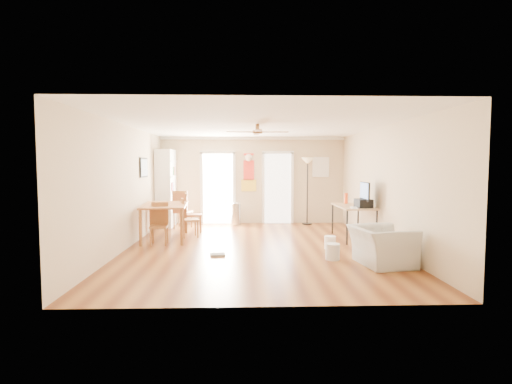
{
  "coord_description": "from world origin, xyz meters",
  "views": [
    {
      "loc": [
        -0.29,
        -8.24,
        1.77
      ],
      "look_at": [
        0.0,
        0.6,
        1.15
      ],
      "focal_mm": 27.36,
      "sensor_mm": 36.0,
      "label": 1
    }
  ],
  "objects_px": {
    "bookshelf": "(166,188)",
    "trash_can": "(236,214)",
    "armchair": "(382,246)",
    "computer_desk": "(353,222)",
    "wastebasket_a": "(330,243)",
    "torchiere_lamp": "(307,191)",
    "printer": "(363,203)",
    "dining_chair_far": "(183,210)",
    "dining_chair_right_a": "(194,213)",
    "dining_table": "(165,222)",
    "dining_chair_near": "(159,224)",
    "dining_chair_right_b": "(190,218)",
    "wastebasket_b": "(333,252)"
  },
  "relations": [
    {
      "from": "dining_chair_right_a",
      "to": "printer",
      "type": "bearing_deg",
      "value": -117.72
    },
    {
      "from": "bookshelf",
      "to": "trash_can",
      "type": "bearing_deg",
      "value": -9.75
    },
    {
      "from": "dining_chair_right_a",
      "to": "wastebasket_b",
      "type": "distance_m",
      "value": 4.32
    },
    {
      "from": "computer_desk",
      "to": "wastebasket_a",
      "type": "distance_m",
      "value": 1.39
    },
    {
      "from": "dining_chair_near",
      "to": "dining_chair_far",
      "type": "distance_m",
      "value": 2.26
    },
    {
      "from": "bookshelf",
      "to": "computer_desk",
      "type": "height_order",
      "value": "bookshelf"
    },
    {
      "from": "torchiere_lamp",
      "to": "armchair",
      "type": "height_order",
      "value": "torchiere_lamp"
    },
    {
      "from": "dining_chair_right_b",
      "to": "dining_table",
      "type": "bearing_deg",
      "value": 97.69
    },
    {
      "from": "printer",
      "to": "dining_chair_far",
      "type": "bearing_deg",
      "value": 149.63
    },
    {
      "from": "bookshelf",
      "to": "torchiere_lamp",
      "type": "distance_m",
      "value": 4.12
    },
    {
      "from": "wastebasket_b",
      "to": "trash_can",
      "type": "bearing_deg",
      "value": 113.78
    },
    {
      "from": "trash_can",
      "to": "wastebasket_b",
      "type": "relative_size",
      "value": 2.14
    },
    {
      "from": "dining_chair_right_a",
      "to": "wastebasket_b",
      "type": "relative_size",
      "value": 3.38
    },
    {
      "from": "dining_table",
      "to": "torchiere_lamp",
      "type": "xyz_separation_m",
      "value": [
        3.76,
        2.19,
        0.57
      ]
    },
    {
      "from": "dining_table",
      "to": "wastebasket_b",
      "type": "distance_m",
      "value": 4.13
    },
    {
      "from": "dining_chair_near",
      "to": "dining_chair_far",
      "type": "bearing_deg",
      "value": 81.63
    },
    {
      "from": "dining_chair_right_a",
      "to": "torchiere_lamp",
      "type": "distance_m",
      "value": 3.46
    },
    {
      "from": "dining_chair_right_b",
      "to": "dining_chair_near",
      "type": "distance_m",
      "value": 1.05
    },
    {
      "from": "computer_desk",
      "to": "printer",
      "type": "height_order",
      "value": "printer"
    },
    {
      "from": "printer",
      "to": "wastebasket_a",
      "type": "relative_size",
      "value": 1.38
    },
    {
      "from": "bookshelf",
      "to": "torchiere_lamp",
      "type": "height_order",
      "value": "bookshelf"
    },
    {
      "from": "armchair",
      "to": "printer",
      "type": "bearing_deg",
      "value": -16.83
    },
    {
      "from": "dining_chair_right_a",
      "to": "printer",
      "type": "relative_size",
      "value": 2.7
    },
    {
      "from": "dining_chair_right_b",
      "to": "trash_can",
      "type": "xyz_separation_m",
      "value": [
        1.09,
        1.89,
        -0.15
      ]
    },
    {
      "from": "dining_table",
      "to": "armchair",
      "type": "relative_size",
      "value": 1.61
    },
    {
      "from": "wastebasket_a",
      "to": "armchair",
      "type": "distance_m",
      "value": 1.48
    },
    {
      "from": "wastebasket_a",
      "to": "wastebasket_b",
      "type": "distance_m",
      "value": 0.94
    },
    {
      "from": "bookshelf",
      "to": "armchair",
      "type": "xyz_separation_m",
      "value": [
        4.66,
        -4.54,
        -0.76
      ]
    },
    {
      "from": "bookshelf",
      "to": "wastebasket_a",
      "type": "bearing_deg",
      "value": -52.58
    },
    {
      "from": "wastebasket_a",
      "to": "dining_chair_near",
      "type": "bearing_deg",
      "value": 171.11
    },
    {
      "from": "wastebasket_b",
      "to": "dining_chair_right_b",
      "type": "bearing_deg",
      "value": 141.17
    },
    {
      "from": "trash_can",
      "to": "armchair",
      "type": "relative_size",
      "value": 0.62
    },
    {
      "from": "dining_chair_far",
      "to": "wastebasket_a",
      "type": "xyz_separation_m",
      "value": [
        3.51,
        -2.83,
        -0.39
      ]
    },
    {
      "from": "dining_chair_far",
      "to": "armchair",
      "type": "relative_size",
      "value": 1.01
    },
    {
      "from": "trash_can",
      "to": "wastebasket_a",
      "type": "distance_m",
      "value": 3.94
    },
    {
      "from": "dining_chair_right_a",
      "to": "dining_chair_near",
      "type": "height_order",
      "value": "dining_chair_right_a"
    },
    {
      "from": "dining_chair_near",
      "to": "computer_desk",
      "type": "distance_m",
      "value": 4.52
    },
    {
      "from": "dining_chair_near",
      "to": "trash_can",
      "type": "height_order",
      "value": "dining_chair_near"
    },
    {
      "from": "dining_chair_right_a",
      "to": "wastebasket_a",
      "type": "bearing_deg",
      "value": -132.65
    },
    {
      "from": "dining_table",
      "to": "dining_chair_near",
      "type": "xyz_separation_m",
      "value": [
        -0.01,
        -0.64,
        0.04
      ]
    },
    {
      "from": "trash_can",
      "to": "dining_chair_right_b",
      "type": "bearing_deg",
      "value": -119.87
    },
    {
      "from": "dining_chair_right_b",
      "to": "dining_chair_far",
      "type": "xyz_separation_m",
      "value": [
        -0.38,
        1.36,
        0.05
      ]
    },
    {
      "from": "trash_can",
      "to": "torchiere_lamp",
      "type": "relative_size",
      "value": 0.33
    },
    {
      "from": "dining_chair_near",
      "to": "dining_chair_far",
      "type": "relative_size",
      "value": 0.88
    },
    {
      "from": "bookshelf",
      "to": "dining_chair_right_b",
      "type": "bearing_deg",
      "value": -76.49
    },
    {
      "from": "trash_can",
      "to": "wastebasket_a",
      "type": "bearing_deg",
      "value": -58.67
    },
    {
      "from": "dining_chair_far",
      "to": "armchair",
      "type": "xyz_separation_m",
      "value": [
        4.13,
        -4.15,
        -0.19
      ]
    },
    {
      "from": "dining_chair_right_b",
      "to": "dining_chair_near",
      "type": "xyz_separation_m",
      "value": [
        -0.56,
        -0.89,
        -0.01
      ]
    },
    {
      "from": "trash_can",
      "to": "wastebasket_a",
      "type": "relative_size",
      "value": 2.37
    },
    {
      "from": "dining_chair_right_b",
      "to": "torchiere_lamp",
      "type": "height_order",
      "value": "torchiere_lamp"
    }
  ]
}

